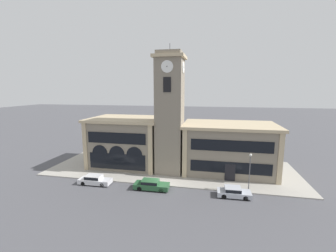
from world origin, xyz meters
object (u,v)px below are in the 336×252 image
(parked_car_near, at_px, (95,180))
(street_lamp, at_px, (250,166))
(parked_car_mid, at_px, (151,184))
(parked_car_far, at_px, (234,192))

(parked_car_near, distance_m, street_lamp, 21.76)
(parked_car_mid, bearing_deg, street_lamp, 6.49)
(parked_car_far, relative_size, street_lamp, 0.82)
(parked_car_near, relative_size, parked_car_mid, 0.97)
(parked_car_mid, relative_size, street_lamp, 0.94)
(parked_car_near, relative_size, parked_car_far, 1.11)
(parked_car_far, height_order, street_lamp, street_lamp)
(parked_car_near, bearing_deg, street_lamp, 3.43)
(street_lamp, bearing_deg, parked_car_mid, -172.20)
(parked_car_near, relative_size, street_lamp, 0.91)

